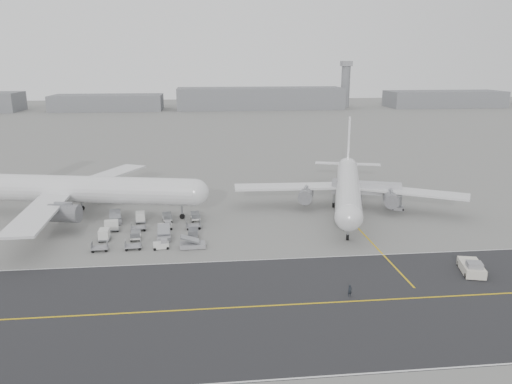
{
  "coord_description": "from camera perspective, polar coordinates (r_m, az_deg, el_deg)",
  "views": [
    {
      "loc": [
        0.29,
        -77.55,
        31.52
      ],
      "look_at": [
        10.1,
        12.0,
        7.73
      ],
      "focal_mm": 35.0,
      "sensor_mm": 36.0,
      "label": 1
    }
  ],
  "objects": [
    {
      "name": "gse_cluster",
      "position": [
        95.77,
        -11.87,
        -4.75
      ],
      "size": [
        25.95,
        25.15,
        2.19
      ],
      "primitive_type": null,
      "rotation": [
        0.0,
        0.0,
        0.08
      ],
      "color": "gray",
      "rests_on": "ground"
    },
    {
      "name": "stray_dolly",
      "position": [
        100.37,
        9.69,
        -3.73
      ],
      "size": [
        1.69,
        2.69,
        1.63
      ],
      "primitive_type": null,
      "rotation": [
        0.0,
        0.0,
        -0.02
      ],
      "color": "silver",
      "rests_on": "ground"
    },
    {
      "name": "control_tower",
      "position": [
        357.09,
        10.2,
        12.12
      ],
      "size": [
        7.0,
        7.0,
        31.25
      ],
      "color": "gray",
      "rests_on": "ground"
    },
    {
      "name": "ground_crew_a",
      "position": [
        71.06,
        10.68,
        -11.04
      ],
      "size": [
        0.71,
        0.56,
        1.72
      ],
      "primitive_type": "imported",
      "rotation": [
        0.0,
        0.0,
        0.26
      ],
      "color": "black",
      "rests_on": "ground"
    },
    {
      "name": "airliner_a",
      "position": [
        110.19,
        -20.06,
        0.32
      ],
      "size": [
        56.41,
        55.21,
        19.72
      ],
      "rotation": [
        0.0,
        0.0,
        1.35
      ],
      "color": "white",
      "rests_on": "ground"
    },
    {
      "name": "taxiway",
      "position": [
        67.55,
        -1.56,
        -13.01
      ],
      "size": [
        220.0,
        59.0,
        0.03
      ],
      "color": "#2C2C2F",
      "rests_on": "ground"
    },
    {
      "name": "airliner_b",
      "position": [
        110.3,
        10.47,
        0.67
      ],
      "size": [
        48.63,
        49.67,
        17.58
      ],
      "rotation": [
        0.0,
        0.0,
        -0.28
      ],
      "color": "white",
      "rests_on": "ground"
    },
    {
      "name": "horizon_buildings",
      "position": [
        340.31,
        -1.23,
        9.48
      ],
      "size": [
        520.0,
        28.0,
        28.0
      ],
      "primitive_type": null,
      "color": "gray",
      "rests_on": "ground"
    },
    {
      "name": "ground",
      "position": [
        83.71,
        -6.04,
        -7.41
      ],
      "size": [
        700.0,
        700.0,
        0.0
      ],
      "primitive_type": "plane",
      "color": "gray",
      "rests_on": "ground"
    },
    {
      "name": "pushback_tug",
      "position": [
        83.71,
        23.43,
        -7.92
      ],
      "size": [
        4.33,
        8.09,
        2.28
      ],
      "rotation": [
        0.0,
        0.0,
        -0.25
      ],
      "color": "beige",
      "rests_on": "ground"
    },
    {
      "name": "jet_bridge",
      "position": [
        112.13,
        12.64,
        0.3
      ],
      "size": [
        15.77,
        7.66,
        5.94
      ],
      "rotation": [
        0.0,
        0.0,
        -0.32
      ],
      "color": "gray",
      "rests_on": "ground"
    }
  ]
}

